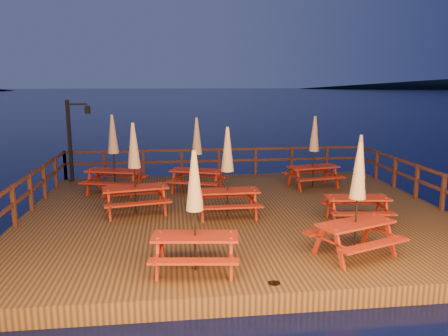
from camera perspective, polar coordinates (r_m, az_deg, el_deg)
The scene contains 13 objects.
ground at distance 12.73m, azimuth 1.71°, elevation -7.37°, with size 500.00×500.00×0.00m, color black.
deck at distance 12.67m, azimuth 1.71°, elevation -6.51°, with size 12.00×10.00×0.40m, color #3F2814.
deck_piles at distance 12.83m, azimuth 1.70°, elevation -8.64°, with size 11.44×9.44×1.40m.
railing at distance 14.13m, azimuth 0.67°, elevation -0.60°, with size 11.80×9.75×1.10m.
lamp_post at distance 16.97m, azimuth -19.04°, elevation 4.31°, with size 0.85×0.18×3.00m.
picnic_table_0 at distance 9.57m, azimuth 17.01°, elevation -3.73°, with size 2.10×1.92×2.45m.
picnic_table_1 at distance 11.83m, azimuth 17.19°, elevation -1.24°, with size 1.76×1.50×2.33m.
picnic_table_2 at distance 11.82m, azimuth 0.45°, elevation -0.35°, with size 1.74×1.43×2.48m.
picnic_table_3 at distance 14.55m, azimuth -3.56°, elevation 1.87°, with size 2.14×1.95×2.50m.
picnic_table_4 at distance 8.44m, azimuth -3.85°, elevation -5.42°, with size 1.83×1.57×2.40m.
picnic_table_5 at distance 12.33m, azimuth -11.63°, elevation 0.10°, with size 2.05×1.80×2.56m.
picnic_table_6 at distance 14.81m, azimuth -14.24°, elevation 1.94°, with size 2.17×1.96×2.61m.
picnic_table_7 at distance 15.47m, azimuth 11.66°, elevation 2.23°, with size 2.00×1.76×2.51m.
Camera 1 is at (-1.82, -11.93, 4.06)m, focal length 35.00 mm.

